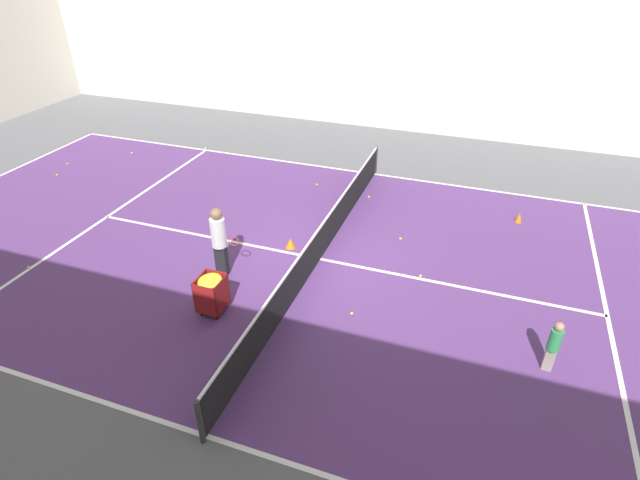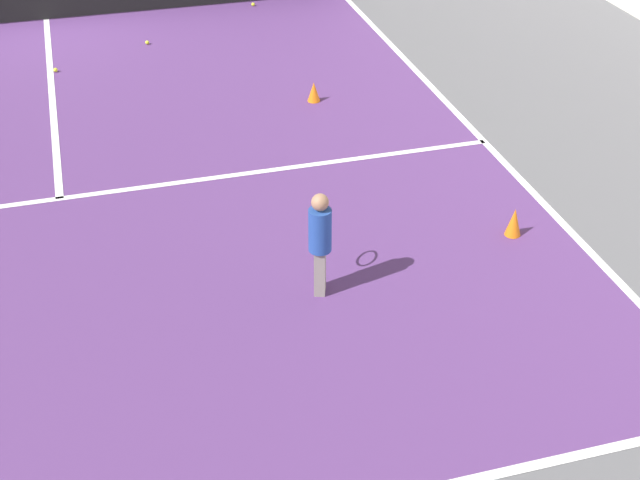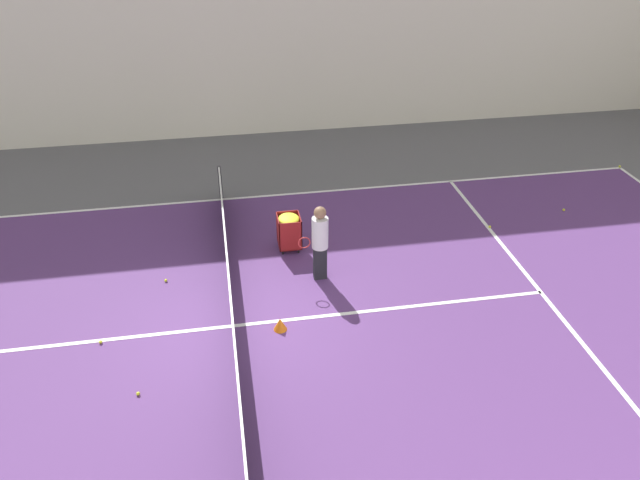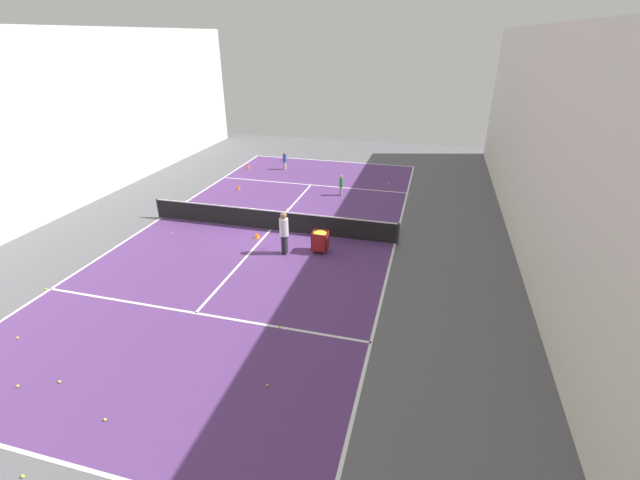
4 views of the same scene
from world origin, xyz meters
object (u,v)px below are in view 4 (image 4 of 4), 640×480
Objects in this scene: tennis_net at (270,220)px; training_cone_1 at (248,166)px; child_midcourt at (341,184)px; ball_cart at (320,238)px; player_near_baseline at (285,159)px; coach_at_net at (284,230)px; training_cone_0 at (238,187)px.

tennis_net is 33.94× the size of training_cone_1.
child_midcourt is 1.27× the size of ball_cart.
player_near_baseline is at bearing -64.11° from ball_cart.
child_midcourt is at bearing 68.86° from player_near_baseline.
tennis_net is 5.89m from child_midcourt.
coach_at_net is at bearing 124.54° from tennis_net.
tennis_net is 9.91m from player_near_baseline.
child_midcourt is at bearing -84.78° from ball_cart.
child_midcourt is 7.06m from ball_cart.
coach_at_net reaches higher than training_cone_0.
ball_cart is at bearing 150.99° from tennis_net.
player_near_baseline reaches higher than child_midcourt.
tennis_net reaches higher than training_cone_1.
training_cone_1 is (5.06, -9.11, -0.33)m from tennis_net.
ball_cart is at bearing 135.93° from training_cone_0.
tennis_net is at bearing 34.71° from player_near_baseline.
training_cone_0 is at bearing 106.16° from training_cone_1.
ball_cart reaches higher than training_cone_1.
training_cone_1 is at bearing -60.13° from player_near_baseline.
player_near_baseline is 2.56m from training_cone_1.
training_cone_0 is at bearing 36.68° from coach_at_net.
child_midcourt is at bearing -5.99° from coach_at_net.
training_cone_1 is (7.21, -3.63, -0.50)m from child_midcourt.
coach_at_net is 6.14× the size of training_cone_0.
training_cone_1 is (6.49, -11.18, -0.88)m from coach_at_net.
training_cone_1 is at bearing 29.64° from coach_at_net.
ball_cart is at bearing -69.68° from coach_at_net.
player_near_baseline is 3.98× the size of training_cone_0.
player_near_baseline is 1.02× the size of child_midcourt.
coach_at_net reaches higher than child_midcourt.
tennis_net is 2.57m from coach_at_net.
ball_cart is 13.25m from training_cone_1.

